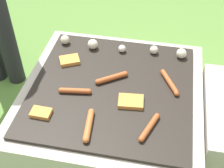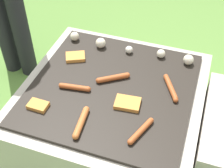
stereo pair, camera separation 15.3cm
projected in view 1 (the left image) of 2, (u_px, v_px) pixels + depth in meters
name	position (u px, v px, depth m)	size (l,w,h in m)	color
ground_plane	(112.00, 134.00, 1.81)	(14.00, 14.00, 0.00)	#567F38
grill	(112.00, 113.00, 1.68)	(0.90, 0.90, 0.38)	#B2AA9E
sausage_front_center	(75.00, 91.00, 1.51)	(0.16, 0.05, 0.03)	#A34C23
sausage_back_right	(112.00, 78.00, 1.58)	(0.15, 0.11, 0.03)	#A34C23
sausage_front_left	(89.00, 125.00, 1.35)	(0.04, 0.18, 0.03)	#B7602D
sausage_back_center	(169.00, 82.00, 1.56)	(0.10, 0.17, 0.03)	#A34C23
sausage_mid_left	(149.00, 127.00, 1.35)	(0.08, 0.17, 0.03)	#A34C23
bread_slice_left	(131.00, 101.00, 1.46)	(0.13, 0.10, 0.02)	#D18438
bread_slice_right	(70.00, 60.00, 1.69)	(0.13, 0.12, 0.02)	#D18438
bread_slice_center	(41.00, 113.00, 1.41)	(0.09, 0.07, 0.02)	#D18438
mushroom_row	(121.00, 47.00, 1.75)	(0.72, 0.07, 0.06)	beige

